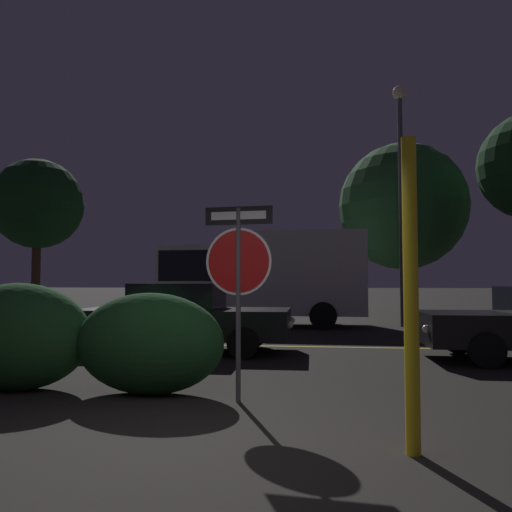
{
  "coord_description": "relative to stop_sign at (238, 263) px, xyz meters",
  "views": [
    {
      "loc": [
        1.07,
        -4.11,
        1.43
      ],
      "look_at": [
        0.13,
        3.31,
        1.83
      ],
      "focal_mm": 35.0,
      "sensor_mm": 36.0,
      "label": 1
    }
  ],
  "objects": [
    {
      "name": "street_lamp",
      "position": [
        3.65,
        10.67,
        3.42
      ],
      "size": [
        0.46,
        0.46,
        7.95
      ],
      "color": "#4C4C51",
      "rests_on": "ground_plane"
    },
    {
      "name": "stop_sign",
      "position": [
        0.0,
        0.0,
        0.0
      ],
      "size": [
        0.84,
        0.11,
        2.36
      ],
      "rotation": [
        0.0,
        0.0,
        -0.1
      ],
      "color": "#4C4C51",
      "rests_on": "ground_plane"
    },
    {
      "name": "tree_0",
      "position": [
        -9.62,
        11.56,
        2.72
      ],
      "size": [
        3.38,
        3.38,
        6.1
      ],
      "color": "#422D1E",
      "rests_on": "ground_plane"
    },
    {
      "name": "hedge_bush_1",
      "position": [
        -3.04,
        0.26,
        -0.96
      ],
      "size": [
        2.02,
        1.1,
        1.43
      ],
      "primitive_type": "ellipsoid",
      "color": "#1E4C23",
      "rests_on": "ground_plane"
    },
    {
      "name": "passing_car_2",
      "position": [
        -1.84,
        4.15,
        -0.97
      ],
      "size": [
        4.46,
        1.98,
        1.41
      ],
      "rotation": [
        0.0,
        0.0,
        -1.56
      ],
      "color": "black",
      "rests_on": "ground_plane"
    },
    {
      "name": "ground_plane",
      "position": [
        -0.09,
        -1.89,
        -1.67
      ],
      "size": [
        260.0,
        260.0,
        0.0
      ],
      "primitive_type": "plane",
      "color": "black"
    },
    {
      "name": "tree_2",
      "position": [
        4.53,
        15.78,
        3.0
      ],
      "size": [
        5.39,
        5.39,
        7.37
      ],
      "color": "#422D1E",
      "rests_on": "ground_plane"
    },
    {
      "name": "delivery_truck",
      "position": [
        -0.99,
        10.53,
        0.01
      ],
      "size": [
        6.76,
        2.66,
        3.06
      ],
      "rotation": [
        0.0,
        0.0,
        1.55
      ],
      "color": "silver",
      "rests_on": "ground_plane"
    },
    {
      "name": "hedge_bush_2",
      "position": [
        -1.19,
        0.23,
        -1.02
      ],
      "size": [
        1.94,
        0.95,
        1.3
      ],
      "primitive_type": "ellipsoid",
      "color": "#19421E",
      "rests_on": "ground_plane"
    },
    {
      "name": "yellow_pole_right",
      "position": [
        1.75,
        -1.64,
        -0.33
      ],
      "size": [
        0.12,
        0.12,
        2.68
      ],
      "primitive_type": "cylinder",
      "color": "yellow",
      "rests_on": "ground_plane"
    },
    {
      "name": "road_center_stripe",
      "position": [
        -0.09,
        5.26,
        -1.67
      ],
      "size": [
        37.49,
        0.12,
        0.01
      ],
      "primitive_type": "cube",
      "color": "gold",
      "rests_on": "ground_plane"
    }
  ]
}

